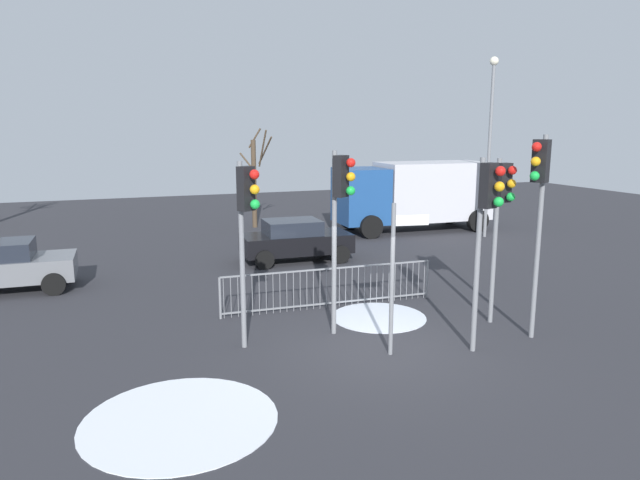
% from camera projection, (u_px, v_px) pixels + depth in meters
% --- Properties ---
extents(ground_plane, '(60.00, 60.00, 0.00)m').
position_uv_depth(ground_plane, '(381.00, 348.00, 12.30)').
color(ground_plane, '#2D2D33').
extents(traffic_light_foreground_left, '(0.42, 0.51, 3.98)m').
position_uv_depth(traffic_light_foreground_left, '(246.00, 214.00, 11.71)').
color(traffic_light_foreground_left, slate).
rests_on(traffic_light_foreground_left, ground).
extents(traffic_light_rear_right, '(0.37, 0.55, 4.07)m').
position_uv_depth(traffic_light_rear_right, '(486.00, 212.00, 11.48)').
color(traffic_light_rear_right, slate).
rests_on(traffic_light_rear_right, ground).
extents(traffic_light_foreground_right, '(0.44, 0.49, 4.16)m').
position_uv_depth(traffic_light_foreground_right, '(340.00, 202.00, 12.53)').
color(traffic_light_foreground_right, slate).
rests_on(traffic_light_foreground_right, ground).
extents(traffic_light_mid_left, '(0.34, 0.57, 3.95)m').
position_uv_depth(traffic_light_mid_left, '(502.00, 204.00, 13.27)').
color(traffic_light_mid_left, slate).
rests_on(traffic_light_mid_left, ground).
extents(traffic_light_mid_right, '(0.53, 0.40, 4.50)m').
position_uv_depth(traffic_light_mid_right, '(539.00, 192.00, 12.22)').
color(traffic_light_mid_right, slate).
rests_on(traffic_light_mid_right, ground).
extents(direction_sign_post, '(0.78, 0.17, 3.17)m').
position_uv_depth(direction_sign_post, '(395.00, 271.00, 11.64)').
color(direction_sign_post, slate).
rests_on(direction_sign_post, ground).
extents(pedestrian_guard_railing, '(5.78, 0.25, 1.07)m').
position_uv_depth(pedestrian_guard_railing, '(330.00, 287.00, 14.97)').
color(pedestrian_guard_railing, slate).
rests_on(pedestrian_guard_railing, ground).
extents(car_grey_trailing, '(3.84, 1.99, 1.47)m').
position_uv_depth(car_grey_trailing, '(2.00, 266.00, 16.39)').
color(car_grey_trailing, slate).
rests_on(car_grey_trailing, ground).
extents(car_black_far, '(3.86, 2.04, 1.47)m').
position_uv_depth(car_black_far, '(295.00, 240.00, 20.20)').
color(car_black_far, black).
rests_on(car_black_far, ground).
extents(delivery_truck, '(7.12, 2.89, 3.10)m').
position_uv_depth(delivery_truck, '(414.00, 193.00, 26.04)').
color(delivery_truck, silver).
rests_on(delivery_truck, ground).
extents(street_lamp, '(0.36, 0.36, 7.50)m').
position_uv_depth(street_lamp, '(490.00, 130.00, 23.99)').
color(street_lamp, slate).
rests_on(street_lamp, ground).
extents(bare_tree_left, '(1.44, 1.43, 4.62)m').
position_uv_depth(bare_tree_left, '(255.00, 179.00, 26.78)').
color(bare_tree_left, '#473828').
rests_on(bare_tree_left, ground).
extents(snow_patch_kerb, '(2.35, 2.35, 0.01)m').
position_uv_depth(snow_patch_kerb, '(379.00, 317.00, 14.29)').
color(snow_patch_kerb, silver).
rests_on(snow_patch_kerb, ground).
extents(snow_patch_island, '(3.16, 3.16, 0.01)m').
position_uv_depth(snow_patch_island, '(180.00, 420.00, 9.25)').
color(snow_patch_island, white).
rests_on(snow_patch_island, ground).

